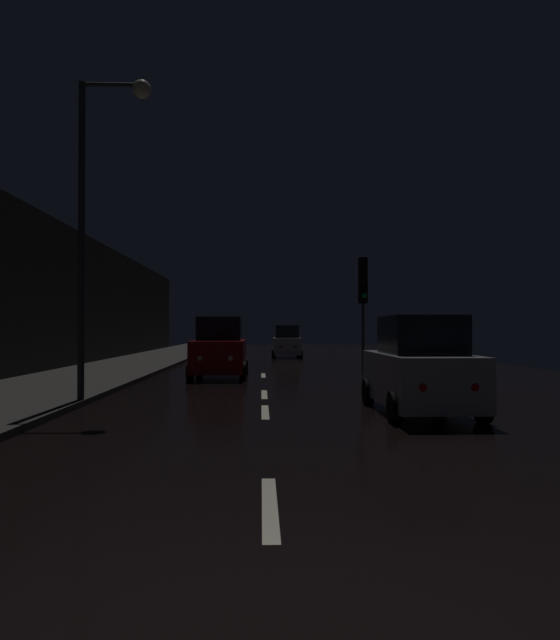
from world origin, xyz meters
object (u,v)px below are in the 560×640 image
object	(u,v)px
car_distant_taillights	(287,343)
car_parked_right_near	(420,369)
streetlamp_overhead	(100,191)
traffic_light_far_right	(363,289)
car_approaching_headlights	(220,350)

from	to	relation	value
car_distant_taillights	car_parked_right_near	size ratio (longest dim) A/B	0.98
streetlamp_overhead	car_parked_right_near	size ratio (longest dim) A/B	1.86
traffic_light_far_right	car_approaching_headlights	xyz separation A→B (m)	(-5.77, -1.94, -2.42)
streetlamp_overhead	traffic_light_far_right	bearing A→B (deg)	52.19
streetlamp_overhead	car_parked_right_near	distance (m)	8.41
streetlamp_overhead	car_distant_taillights	xyz separation A→B (m)	(5.43, 23.94, -4.13)
streetlamp_overhead	car_distant_taillights	size ratio (longest dim) A/B	1.90
streetlamp_overhead	car_distant_taillights	world-z (taller)	streetlamp_overhead
car_parked_right_near	traffic_light_far_right	bearing A→B (deg)	-3.91
traffic_light_far_right	car_parked_right_near	size ratio (longest dim) A/B	1.15
traffic_light_far_right	car_parked_right_near	world-z (taller)	traffic_light_far_right
traffic_light_far_right	streetlamp_overhead	bearing A→B (deg)	-45.57
car_distant_taillights	car_parked_right_near	world-z (taller)	car_parked_right_near
streetlamp_overhead	car_approaching_headlights	xyz separation A→B (m)	(2.23, 8.38, -4.03)
traffic_light_far_right	car_parked_right_near	xyz separation A→B (m)	(-0.80, -11.74, -2.50)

